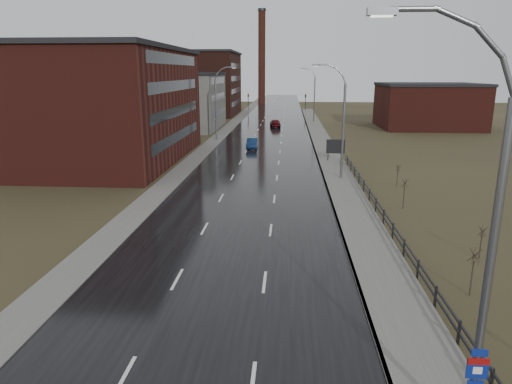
# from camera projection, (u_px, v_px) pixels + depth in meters

# --- Properties ---
(road) EXTENTS (14.00, 300.00, 0.06)m
(road) POSITION_uv_depth(u_px,v_px,m) (266.00, 143.00, 70.06)
(road) COLOR black
(road) RESTS_ON ground
(sidewalk_right) EXTENTS (3.20, 180.00, 0.18)m
(sidewalk_right) POSITION_uv_depth(u_px,v_px,m) (340.00, 181.00, 45.35)
(sidewalk_right) COLOR #595651
(sidewalk_right) RESTS_ON ground
(curb_right) EXTENTS (0.16, 180.00, 0.18)m
(curb_right) POSITION_uv_depth(u_px,v_px,m) (324.00, 181.00, 45.45)
(curb_right) COLOR slate
(curb_right) RESTS_ON ground
(sidewalk_left) EXTENTS (2.40, 260.00, 0.12)m
(sidewalk_left) POSITION_uv_depth(u_px,v_px,m) (213.00, 142.00, 70.61)
(sidewalk_left) COLOR #595651
(sidewalk_left) RESTS_ON ground
(warehouse_near) EXTENTS (22.44, 28.56, 13.50)m
(warehouse_near) POSITION_uv_depth(u_px,v_px,m) (88.00, 104.00, 55.31)
(warehouse_near) COLOR #471914
(warehouse_near) RESTS_ON ground
(warehouse_mid) EXTENTS (16.32, 20.40, 10.50)m
(warehouse_mid) POSITION_uv_depth(u_px,v_px,m) (177.00, 101.00, 87.31)
(warehouse_mid) COLOR slate
(warehouse_mid) RESTS_ON ground
(warehouse_far) EXTENTS (26.52, 24.48, 15.50)m
(warehouse_far) POSITION_uv_depth(u_px,v_px,m) (185.00, 83.00, 115.95)
(warehouse_far) COLOR #331611
(warehouse_far) RESTS_ON ground
(building_right) EXTENTS (18.36, 16.32, 8.50)m
(building_right) POSITION_uv_depth(u_px,v_px,m) (428.00, 106.00, 88.12)
(building_right) COLOR #471914
(building_right) RESTS_ON ground
(smokestack) EXTENTS (2.70, 2.70, 30.70)m
(smokestack) POSITION_uv_depth(u_px,v_px,m) (262.00, 57.00, 153.31)
(smokestack) COLOR #331611
(smokestack) RESTS_ON ground
(streetlight_main) EXTENTS (3.91, 0.29, 12.11)m
(streetlight_main) POSITION_uv_depth(u_px,v_px,m) (479.00, 250.00, 12.00)
(streetlight_main) COLOR slate
(streetlight_main) RESTS_ON ground
(streetlight_right_mid) EXTENTS (3.36, 0.28, 11.35)m
(streetlight_right_mid) POSITION_uv_depth(u_px,v_px,m) (340.00, 122.00, 44.85)
(streetlight_right_mid) COLOR slate
(streetlight_right_mid) RESTS_ON ground
(streetlight_left) EXTENTS (3.36, 0.28, 11.35)m
(streetlight_left) POSITION_uv_depth(u_px,v_px,m) (218.00, 103.00, 71.03)
(streetlight_left) COLOR slate
(streetlight_left) RESTS_ON ground
(streetlight_right_far) EXTENTS (3.36, 0.28, 11.35)m
(streetlight_right_far) POSITION_uv_depth(u_px,v_px,m) (313.00, 95.00, 96.93)
(streetlight_right_far) COLOR slate
(streetlight_right_far) RESTS_ON ground
(guardrail) EXTENTS (0.10, 53.05, 1.10)m
(guardrail) POSITION_uv_depth(u_px,v_px,m) (395.00, 232.00, 28.98)
(guardrail) COLOR black
(guardrail) RESTS_ON ground
(shrub_c) EXTENTS (0.58, 0.61, 2.45)m
(shrub_c) POSITION_uv_depth(u_px,v_px,m) (473.00, 271.00, 21.99)
(shrub_c) COLOR #382D23
(shrub_c) RESTS_ON ground
(shrub_d) EXTENTS (0.47, 0.50, 1.97)m
(shrub_d) POSITION_uv_depth(u_px,v_px,m) (481.00, 242.00, 26.44)
(shrub_d) COLOR #382D23
(shrub_d) RESTS_ON ground
(shrub_e) EXTENTS (0.58, 0.61, 2.44)m
(shrub_e) POSITION_uv_depth(u_px,v_px,m) (404.00, 193.00, 36.16)
(shrub_e) COLOR #382D23
(shrub_e) RESTS_ON ground
(shrub_f) EXTENTS (0.49, 0.52, 2.06)m
(shrub_f) POSITION_uv_depth(u_px,v_px,m) (398.00, 175.00, 43.40)
(shrub_f) COLOR #382D23
(shrub_f) RESTS_ON ground
(billboard) EXTENTS (2.23, 0.17, 2.74)m
(billboard) POSITION_uv_depth(u_px,v_px,m) (336.00, 147.00, 54.86)
(billboard) COLOR black
(billboard) RESTS_ON ground
(traffic_light_left) EXTENTS (0.58, 2.73, 5.30)m
(traffic_light_left) POSITION_uv_depth(u_px,v_px,m) (248.00, 94.00, 127.30)
(traffic_light_left) COLOR black
(traffic_light_left) RESTS_ON ground
(traffic_light_right) EXTENTS (0.58, 2.73, 5.30)m
(traffic_light_right) POSITION_uv_depth(u_px,v_px,m) (306.00, 94.00, 126.21)
(traffic_light_right) COLOR black
(traffic_light_right) RESTS_ON ground
(car_near) EXTENTS (1.57, 4.31, 1.41)m
(car_near) POSITION_uv_depth(u_px,v_px,m) (252.00, 144.00, 64.64)
(car_near) COLOR #0E2248
(car_near) RESTS_ON ground
(car_far) EXTENTS (2.40, 4.85, 1.59)m
(car_far) POSITION_uv_depth(u_px,v_px,m) (275.00, 123.00, 89.50)
(car_far) COLOR #4D0C12
(car_far) RESTS_ON ground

